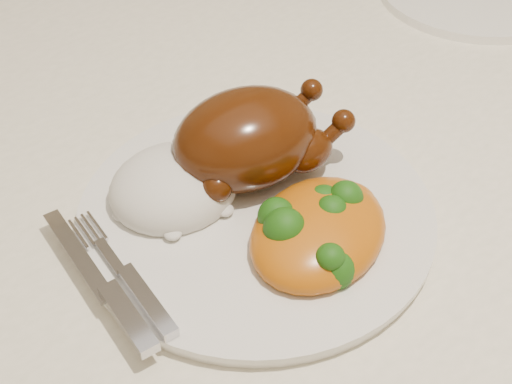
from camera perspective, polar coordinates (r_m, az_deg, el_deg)
dining_table at (r=0.76m, az=5.15°, el=-2.64°), size 1.60×0.90×0.76m
tablecloth at (r=0.71m, az=5.51°, el=1.52°), size 1.73×1.03×0.18m
dinner_plate at (r=0.61m, az=0.00°, el=-1.82°), size 0.38×0.38×0.01m
roast_chicken at (r=0.62m, az=-0.47°, el=4.37°), size 0.17×0.12×0.08m
rice_mound at (r=0.61m, az=-6.60°, el=0.34°), size 0.12×0.11×0.06m
mac_and_cheese at (r=0.58m, az=5.14°, el=-2.86°), size 0.16×0.15×0.05m
cutlery at (r=0.55m, az=-10.80°, el=-7.67°), size 0.04×0.17×0.01m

